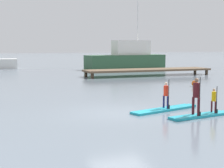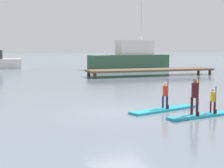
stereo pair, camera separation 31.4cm
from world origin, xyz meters
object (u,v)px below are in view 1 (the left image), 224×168
object	(u,v)px
paddler_child_solo	(166,94)
paddleboard_far	(201,115)
paddleboard_near	(165,109)
fishing_boat_white_large	(127,58)
mooring_buoy_mid	(195,83)
paddler_adult	(196,94)
paddler_child_front	(214,99)

from	to	relation	value
paddler_child_solo	paddleboard_far	bearing A→B (deg)	-69.63
paddleboard_near	fishing_boat_white_large	size ratio (longest dim) A/B	0.35
paddleboard_near	paddler_child_solo	bearing A→B (deg)	-21.88
paddleboard_near	mooring_buoy_mid	world-z (taller)	mooring_buoy_mid
paddler_child_solo	paddler_adult	size ratio (longest dim) A/B	0.83
paddleboard_near	fishing_boat_white_large	xyz separation A→B (m)	(9.36, 27.02, 1.27)
paddleboard_far	paddler_adult	world-z (taller)	paddler_adult
paddleboard_near	paddler_child_solo	size ratio (longest dim) A/B	2.82
paddleboard_far	paddler_child_front	xyz separation A→B (m)	(0.70, 0.11, 0.62)
paddler_child_front	paddler_child_solo	bearing A→B (deg)	129.43
paddleboard_far	paddler_child_front	world-z (taller)	paddler_child_front
fishing_boat_white_large	paddler_child_front	bearing A→B (deg)	-105.56
paddler_child_front	mooring_buoy_mid	distance (m)	10.69
paddler_child_solo	mooring_buoy_mid	size ratio (longest dim) A/B	3.03
paddleboard_near	paddler_adult	world-z (taller)	paddler_adult
paddleboard_far	paddler_child_front	distance (m)	0.95
paddleboard_far	mooring_buoy_mid	size ratio (longest dim) A/B	7.10
paddleboard_near	paddleboard_far	world-z (taller)	same
paddler_adult	fishing_boat_white_large	xyz separation A→B (m)	(8.97, 28.86, 0.36)
paddler_adult	mooring_buoy_mid	xyz separation A→B (m)	(6.14, 9.53, -0.75)
paddleboard_near	paddler_child_solo	distance (m)	0.71
paddleboard_near	mooring_buoy_mid	size ratio (longest dim) A/B	8.54
paddler_child_front	fishing_boat_white_large	size ratio (longest dim) A/B	0.11
paddleboard_far	paddler_child_front	size ratio (longest dim) A/B	2.71
fishing_boat_white_large	paddleboard_near	bearing A→B (deg)	-109.11
paddleboard_near	paddler_child_solo	xyz separation A→B (m)	(0.02, -0.01, 0.71)
paddleboard_near	paddler_adult	xyz separation A→B (m)	(0.39, -1.84, 0.91)
paddleboard_near	paddleboard_far	bearing A→B (deg)	-69.23
paddler_child_solo	fishing_boat_white_large	world-z (taller)	fishing_boat_white_large
paddler_adult	paddleboard_far	bearing A→B (deg)	11.83
mooring_buoy_mid	paddleboard_far	bearing A→B (deg)	-121.75
paddler_child_solo	paddler_adult	bearing A→B (deg)	-78.43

